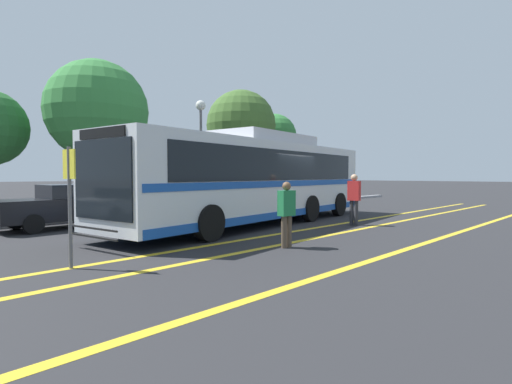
{
  "coord_description": "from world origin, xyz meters",
  "views": [
    {
      "loc": [
        -11.35,
        -9.72,
        1.78
      ],
      "look_at": [
        -0.92,
        0.26,
        1.16
      ],
      "focal_mm": 28.0,
      "sensor_mm": 36.0,
      "label": 1
    }
  ],
  "objects_px": {
    "parked_car_1": "(71,205)",
    "street_lamp": "(201,128)",
    "tree_0": "(97,111)",
    "transit_bus": "(256,178)",
    "bus_stop_sign": "(70,192)",
    "pedestrian_1": "(354,196)",
    "tree_3": "(241,125)",
    "tree_2": "(274,137)",
    "parked_car_2": "(198,198)",
    "pedestrian_0": "(287,210)"
  },
  "relations": [
    {
      "from": "parked_car_1",
      "to": "street_lamp",
      "type": "bearing_deg",
      "value": -72.22
    },
    {
      "from": "street_lamp",
      "to": "tree_0",
      "type": "distance_m",
      "value": 5.14
    },
    {
      "from": "transit_bus",
      "to": "parked_car_1",
      "type": "xyz_separation_m",
      "value": [
        -5.02,
        3.96,
        -0.93
      ]
    },
    {
      "from": "parked_car_1",
      "to": "bus_stop_sign",
      "type": "bearing_deg",
      "value": 157.25
    },
    {
      "from": "bus_stop_sign",
      "to": "tree_0",
      "type": "distance_m",
      "value": 11.94
    },
    {
      "from": "transit_bus",
      "to": "bus_stop_sign",
      "type": "xyz_separation_m",
      "value": [
        -7.45,
        -2.24,
        -0.21
      ]
    },
    {
      "from": "pedestrian_1",
      "to": "tree_3",
      "type": "bearing_deg",
      "value": -31.55
    },
    {
      "from": "tree_0",
      "to": "parked_car_1",
      "type": "bearing_deg",
      "value": -125.06
    },
    {
      "from": "parked_car_1",
      "to": "tree_2",
      "type": "xyz_separation_m",
      "value": [
        16.18,
        4.93,
        3.77
      ]
    },
    {
      "from": "parked_car_1",
      "to": "pedestrian_1",
      "type": "height_order",
      "value": "pedestrian_1"
    },
    {
      "from": "parked_car_1",
      "to": "transit_bus",
      "type": "bearing_deg",
      "value": -129.64
    },
    {
      "from": "transit_bus",
      "to": "parked_car_1",
      "type": "relative_size",
      "value": 2.76
    },
    {
      "from": "parked_car_1",
      "to": "street_lamp",
      "type": "relative_size",
      "value": 0.82
    },
    {
      "from": "parked_car_2",
      "to": "street_lamp",
      "type": "xyz_separation_m",
      "value": [
        2.27,
        2.65,
        3.47
      ]
    },
    {
      "from": "parked_car_1",
      "to": "pedestrian_0",
      "type": "height_order",
      "value": "pedestrian_0"
    },
    {
      "from": "transit_bus",
      "to": "pedestrian_0",
      "type": "height_order",
      "value": "transit_bus"
    },
    {
      "from": "transit_bus",
      "to": "pedestrian_1",
      "type": "distance_m",
      "value": 3.54
    },
    {
      "from": "tree_0",
      "to": "transit_bus",
      "type": "bearing_deg",
      "value": -74.64
    },
    {
      "from": "street_lamp",
      "to": "tree_2",
      "type": "xyz_separation_m",
      "value": [
        8.41,
        2.24,
        0.28
      ]
    },
    {
      "from": "transit_bus",
      "to": "tree_3",
      "type": "distance_m",
      "value": 10.76
    },
    {
      "from": "street_lamp",
      "to": "tree_2",
      "type": "distance_m",
      "value": 8.71
    },
    {
      "from": "bus_stop_sign",
      "to": "parked_car_2",
      "type": "bearing_deg",
      "value": -59.71
    },
    {
      "from": "transit_bus",
      "to": "tree_3",
      "type": "height_order",
      "value": "tree_3"
    },
    {
      "from": "pedestrian_0",
      "to": "tree_3",
      "type": "xyz_separation_m",
      "value": [
        9.68,
        11.56,
        3.93
      ]
    },
    {
      "from": "parked_car_1",
      "to": "parked_car_2",
      "type": "xyz_separation_m",
      "value": [
        5.49,
        0.03,
        0.02
      ]
    },
    {
      "from": "pedestrian_0",
      "to": "tree_2",
      "type": "height_order",
      "value": "tree_2"
    },
    {
      "from": "pedestrian_0",
      "to": "pedestrian_1",
      "type": "relative_size",
      "value": 0.89
    },
    {
      "from": "bus_stop_sign",
      "to": "street_lamp",
      "type": "bearing_deg",
      "value": -56.81
    },
    {
      "from": "transit_bus",
      "to": "street_lamp",
      "type": "relative_size",
      "value": 2.26
    },
    {
      "from": "transit_bus",
      "to": "bus_stop_sign",
      "type": "relative_size",
      "value": 5.56
    },
    {
      "from": "pedestrian_0",
      "to": "street_lamp",
      "type": "distance_m",
      "value": 12.35
    },
    {
      "from": "pedestrian_0",
      "to": "transit_bus",
      "type": "bearing_deg",
      "value": 57.98
    },
    {
      "from": "parked_car_2",
      "to": "bus_stop_sign",
      "type": "bearing_deg",
      "value": 127.61
    },
    {
      "from": "street_lamp",
      "to": "pedestrian_1",
      "type": "bearing_deg",
      "value": -93.75
    },
    {
      "from": "transit_bus",
      "to": "street_lamp",
      "type": "xyz_separation_m",
      "value": [
        2.75,
        6.65,
        2.56
      ]
    },
    {
      "from": "tree_3",
      "to": "tree_2",
      "type": "bearing_deg",
      "value": 14.52
    },
    {
      "from": "transit_bus",
      "to": "tree_3",
      "type": "xyz_separation_m",
      "value": [
        6.76,
        7.75,
        3.16
      ]
    },
    {
      "from": "parked_car_1",
      "to": "tree_2",
      "type": "height_order",
      "value": "tree_2"
    },
    {
      "from": "pedestrian_0",
      "to": "tree_0",
      "type": "height_order",
      "value": "tree_0"
    },
    {
      "from": "street_lamp",
      "to": "tree_2",
      "type": "relative_size",
      "value": 0.93
    },
    {
      "from": "tree_3",
      "to": "transit_bus",
      "type": "bearing_deg",
      "value": -131.1
    },
    {
      "from": "pedestrian_1",
      "to": "street_lamp",
      "type": "height_order",
      "value": "street_lamp"
    },
    {
      "from": "street_lamp",
      "to": "tree_3",
      "type": "xyz_separation_m",
      "value": [
        4.02,
        1.1,
        0.61
      ]
    },
    {
      "from": "tree_0",
      "to": "tree_3",
      "type": "xyz_separation_m",
      "value": [
        8.96,
        -0.23,
        0.12
      ]
    },
    {
      "from": "parked_car_2",
      "to": "pedestrian_0",
      "type": "xyz_separation_m",
      "value": [
        -3.39,
        -7.81,
        0.15
      ]
    },
    {
      "from": "pedestrian_1",
      "to": "street_lamp",
      "type": "relative_size",
      "value": 0.32
    },
    {
      "from": "transit_bus",
      "to": "tree_2",
      "type": "height_order",
      "value": "tree_2"
    },
    {
      "from": "pedestrian_0",
      "to": "tree_0",
      "type": "distance_m",
      "value": 12.41
    },
    {
      "from": "tree_3",
      "to": "bus_stop_sign",
      "type": "bearing_deg",
      "value": -144.9
    },
    {
      "from": "street_lamp",
      "to": "parked_car_1",
      "type": "bearing_deg",
      "value": -160.9
    }
  ]
}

